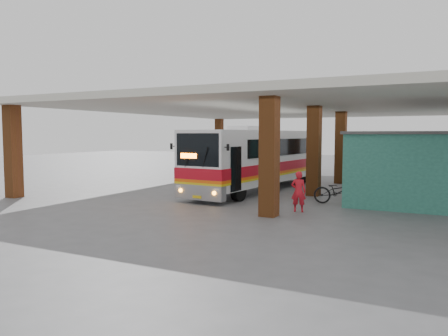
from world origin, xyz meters
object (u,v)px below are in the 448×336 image
motorcycle (339,191)px  red_chair (367,184)px  coach_bus (259,159)px  pedestrian (299,192)px

motorcycle → red_chair: bearing=-7.0°
coach_bus → pedestrian: (3.88, -5.44, -0.90)m
coach_bus → motorcycle: (4.89, -2.95, -1.12)m
pedestrian → red_chair: 7.63m
coach_bus → motorcycle: bearing=-26.5°
coach_bus → motorcycle: coach_bus is taller
coach_bus → pedestrian: 6.74m
red_chair → pedestrian: bearing=-105.7°
motorcycle → pedestrian: size_ratio=1.36×
motorcycle → red_chair: motorcycle is taller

